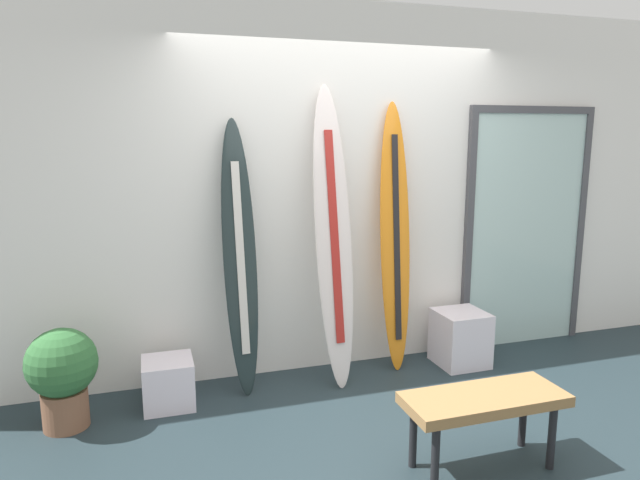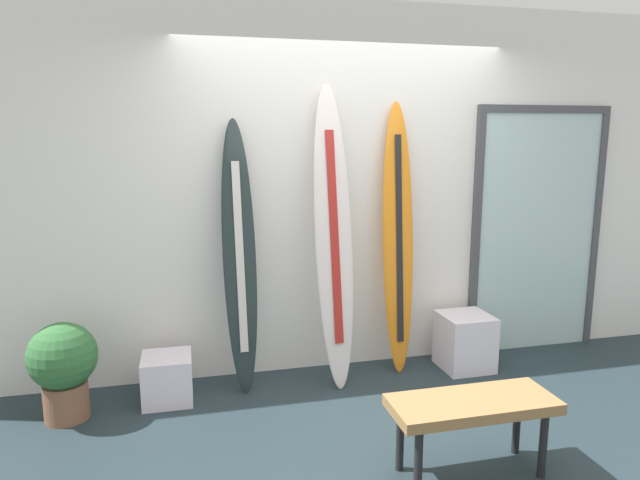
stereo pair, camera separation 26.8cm
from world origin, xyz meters
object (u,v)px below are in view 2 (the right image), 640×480
at_px(surfboard_ivory, 334,239).
at_px(potted_plant, 63,365).
at_px(display_block_left, 167,378).
at_px(surfboard_sunset, 398,241).
at_px(surfboard_charcoal, 240,259).
at_px(bench, 472,409).
at_px(display_block_center, 465,341).
at_px(glass_door, 537,227).

relative_size(surfboard_ivory, potted_plant, 3.38).
bearing_deg(display_block_left, surfboard_ivory, 3.53).
distance_m(surfboard_sunset, potted_plant, 2.49).
bearing_deg(surfboard_charcoal, bench, -52.17).
xyz_separation_m(surfboard_ivory, display_block_center, (1.07, -0.05, -0.86)).
bearing_deg(surfboard_charcoal, potted_plant, -169.22).
xyz_separation_m(surfboard_sunset, display_block_center, (0.53, -0.14, -0.81)).
xyz_separation_m(display_block_left, display_block_center, (2.28, 0.03, 0.06)).
bearing_deg(surfboard_ivory, glass_door, 7.35).
distance_m(surfboard_ivory, potted_plant, 1.99).
bearing_deg(bench, surfboard_sunset, 84.99).
bearing_deg(glass_door, display_block_center, -159.86).
height_order(display_block_left, glass_door, glass_door).
bearing_deg(surfboard_charcoal, display_block_center, -2.88).
height_order(surfboard_ivory, display_block_left, surfboard_ivory).
distance_m(surfboard_sunset, bench, 1.60).
xyz_separation_m(display_block_left, glass_door, (3.05, 0.31, 0.90)).
height_order(surfboard_sunset, display_block_center, surfboard_sunset).
relative_size(surfboard_sunset, glass_door, 1.01).
distance_m(display_block_left, display_block_center, 2.28).
distance_m(display_block_left, glass_door, 3.20).
distance_m(surfboard_sunset, display_block_center, 0.98).
bearing_deg(bench, display_block_center, 63.37).
bearing_deg(display_block_center, surfboard_charcoal, 177.12).
relative_size(potted_plant, bench, 0.72).
distance_m(surfboard_ivory, display_block_center, 1.37).
bearing_deg(surfboard_ivory, potted_plant, -174.41).
height_order(surfboard_charcoal, surfboard_ivory, surfboard_ivory).
bearing_deg(surfboard_sunset, display_block_center, -14.76).
bearing_deg(surfboard_charcoal, surfboard_sunset, 2.45).
bearing_deg(potted_plant, glass_door, 6.47).
relative_size(surfboard_charcoal, bench, 2.16).
distance_m(surfboard_ivory, display_block_left, 1.52).
xyz_separation_m(surfboard_ivory, bench, (0.41, -1.36, -0.70)).
xyz_separation_m(surfboard_ivory, potted_plant, (-1.85, -0.18, -0.71)).
xyz_separation_m(surfboard_charcoal, surfboard_ivory, (0.68, -0.04, 0.12)).
bearing_deg(potted_plant, display_block_center, 2.64).
bearing_deg(bench, display_block_left, 141.56).
height_order(surfboard_charcoal, glass_door, glass_door).
relative_size(surfboard_charcoal, potted_plant, 3.00).
distance_m(surfboard_charcoal, glass_door, 2.53).
xyz_separation_m(glass_door, potted_plant, (-3.69, -0.42, -0.69)).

